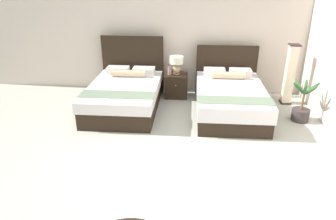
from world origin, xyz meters
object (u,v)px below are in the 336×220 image
at_px(table_lamp, 177,63).
at_px(vase, 169,71).
at_px(potted_palm, 301,109).
at_px(floor_lamp_corner, 290,75).
at_px(nightstand, 176,86).
at_px(bed_near_corner, 230,97).
at_px(bed_near_window, 125,94).

xyz_separation_m(table_lamp, vase, (-0.15, -0.06, -0.16)).
bearing_deg(potted_palm, floor_lamp_corner, 93.29).
relative_size(nightstand, table_lamp, 1.33).
bearing_deg(vase, bed_near_corner, -28.22).
bearing_deg(nightstand, bed_near_window, -144.85).
bearing_deg(bed_near_window, potted_palm, -5.11).
bearing_deg(table_lamp, vase, -158.28).
distance_m(bed_near_window, nightstand, 1.24).
distance_m(bed_near_corner, nightstand, 1.34).
xyz_separation_m(bed_near_corner, floor_lamp_corner, (1.28, 0.57, 0.33)).
relative_size(bed_near_corner, table_lamp, 5.44).
distance_m(bed_near_corner, potted_palm, 1.36).
height_order(nightstand, vase, vase).
distance_m(table_lamp, vase, 0.23).
xyz_separation_m(nightstand, potted_palm, (2.45, -1.02, -0.03)).
xyz_separation_m(nightstand, floor_lamp_corner, (2.40, -0.15, 0.37)).
height_order(bed_near_window, table_lamp, bed_near_window).
relative_size(bed_near_corner, potted_palm, 2.72).
distance_m(bed_near_corner, floor_lamp_corner, 1.44).
relative_size(bed_near_window, floor_lamp_corner, 1.67).
height_order(bed_near_window, nightstand, bed_near_window).
bearing_deg(vase, potted_palm, -20.69).
distance_m(nightstand, potted_palm, 2.66).
bearing_deg(table_lamp, bed_near_corner, -33.50).
bearing_deg(floor_lamp_corner, vase, 177.46).
bearing_deg(floor_lamp_corner, table_lamp, 175.87).
distance_m(table_lamp, floor_lamp_corner, 2.41).
height_order(table_lamp, floor_lamp_corner, floor_lamp_corner).
distance_m(bed_near_corner, vase, 1.48).
relative_size(bed_near_window, bed_near_corner, 0.98).
bearing_deg(nightstand, floor_lamp_corner, -3.65).
bearing_deg(bed_near_corner, nightstand, 147.22).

